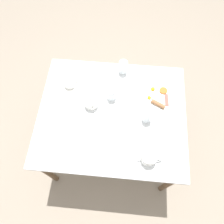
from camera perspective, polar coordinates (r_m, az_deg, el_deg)
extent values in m
plane|color=gray|center=(2.27, 0.00, -7.90)|extent=(8.00, 8.00, 0.00)
cube|color=silver|center=(1.63, 0.00, -0.53)|extent=(0.92, 1.09, 0.03)
cylinder|color=brown|center=(1.90, 14.62, -17.63)|extent=(0.04, 0.04, 0.67)
cylinder|color=brown|center=(2.17, 14.16, 4.24)|extent=(0.04, 0.04, 0.67)
cylinder|color=brown|center=(1.93, -16.52, -14.83)|extent=(0.04, 0.04, 0.67)
cylinder|color=brown|center=(2.20, -12.03, 6.29)|extent=(0.04, 0.04, 0.67)
cylinder|color=white|center=(1.71, 11.83, 3.80)|extent=(0.27, 0.27, 0.01)
cylinder|color=white|center=(1.72, 10.57, 5.72)|extent=(0.07, 0.07, 0.00)
sphere|color=yellow|center=(1.71, 10.63, 5.90)|extent=(0.03, 0.03, 0.03)
cylinder|color=white|center=(1.68, 9.64, 3.55)|extent=(0.07, 0.07, 0.00)
sphere|color=yellow|center=(1.67, 9.69, 3.71)|extent=(0.03, 0.03, 0.03)
cylinder|color=brown|center=(1.65, 11.93, 2.07)|extent=(0.08, 0.11, 0.03)
cube|color=#B74C42|center=(1.70, 14.08, 3.08)|extent=(0.10, 0.03, 0.01)
cylinder|color=#D16023|center=(1.73, 13.27, 5.45)|extent=(0.06, 0.06, 0.01)
cylinder|color=white|center=(1.48, 9.61, -11.72)|extent=(0.10, 0.10, 0.09)
cylinder|color=white|center=(1.43, 9.91, -11.25)|extent=(0.07, 0.07, 0.01)
sphere|color=white|center=(1.42, 9.99, -11.12)|extent=(0.02, 0.02, 0.02)
cone|color=white|center=(1.46, 7.10, -11.67)|extent=(0.02, 0.05, 0.04)
torus|color=white|center=(1.49, 11.76, -11.67)|extent=(0.02, 0.07, 0.07)
cylinder|color=white|center=(1.61, -5.50, 2.60)|extent=(0.10, 0.10, 0.09)
cylinder|color=white|center=(1.57, -5.65, 3.42)|extent=(0.07, 0.07, 0.01)
sphere|color=white|center=(1.56, -5.69, 3.65)|extent=(0.02, 0.02, 0.02)
cone|color=white|center=(1.58, -4.96, 0.77)|extent=(0.05, 0.04, 0.04)
torus|color=white|center=(1.64, -5.97, 4.23)|extent=(0.07, 0.04, 0.07)
cylinder|color=white|center=(1.76, -10.87, 6.89)|extent=(0.15, 0.15, 0.01)
cylinder|color=white|center=(1.74, -11.03, 7.40)|extent=(0.09, 0.09, 0.05)
cylinder|color=tan|center=(1.74, -10.99, 7.28)|extent=(0.08, 0.08, 0.04)
torus|color=white|center=(1.74, -9.60, 8.04)|extent=(0.03, 0.04, 0.04)
cylinder|color=white|center=(1.56, 9.19, -0.89)|extent=(0.07, 0.07, 0.12)
cylinder|color=white|center=(1.76, 2.92, 11.64)|extent=(0.07, 0.07, 0.11)
cylinder|color=white|center=(1.63, -0.10, 4.79)|extent=(0.07, 0.07, 0.11)
cube|color=white|center=(1.57, -16.20, -9.66)|extent=(0.15, 0.17, 0.01)
cube|color=silver|center=(1.55, 3.27, -5.87)|extent=(0.08, 0.16, 0.00)
cube|color=silver|center=(1.55, -8.05, -6.89)|extent=(0.14, 0.15, 0.00)
cube|color=silver|center=(1.60, 12.48, -4.70)|extent=(0.14, 0.08, 0.00)
cube|color=silver|center=(1.77, -4.55, 8.48)|extent=(0.18, 0.07, 0.00)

